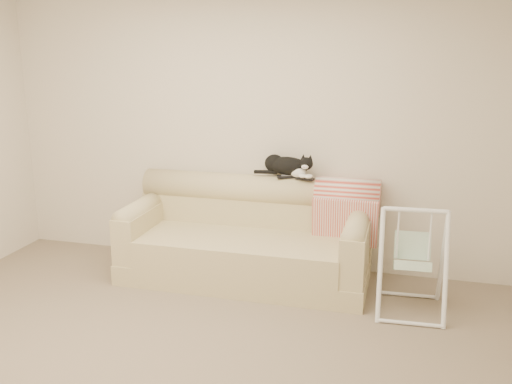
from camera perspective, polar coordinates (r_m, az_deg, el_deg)
ground_plane at (r=3.97m, az=-7.45°, el=-17.05°), size 5.00×5.00×0.00m
room_shell at (r=3.43m, az=-8.28°, el=5.23°), size 5.04×4.04×2.60m
sofa at (r=5.21m, az=-0.88°, el=-4.78°), size 2.20×0.93×0.90m
remote_a at (r=5.19m, az=3.11°, el=1.56°), size 0.18×0.12×0.03m
remote_b at (r=5.13m, az=4.91°, el=1.35°), size 0.18×0.09×0.02m
tuxedo_cat at (r=5.20m, az=3.15°, el=2.64°), size 0.56×0.28×0.22m
throw_blanket at (r=5.16m, az=9.12°, el=-0.81°), size 0.57×0.38×0.58m
baby_swing at (r=4.68m, az=15.34°, el=-6.58°), size 0.55×0.58×0.86m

